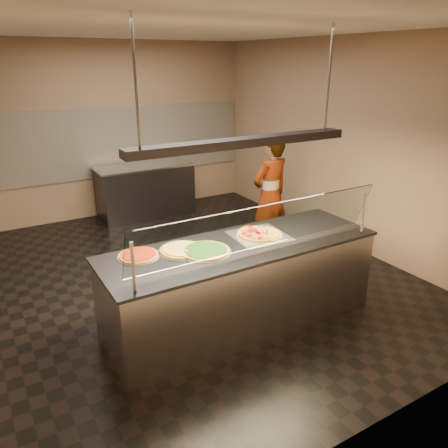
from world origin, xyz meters
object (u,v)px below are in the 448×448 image
pizza_cheese (182,249)px  worker (270,195)px  pizza_spatula (189,250)px  heat_lamp_housing (243,142)px  pizza_spinach (205,251)px  half_pizza_sausage (268,231)px  half_pizza_pepperoni (251,235)px  prep_table (145,190)px  serving_counter (241,285)px  sneeze_guard (262,227)px  perforated_tray (259,235)px  pizza_tomato (139,255)px

pizza_cheese → worker: 2.35m
pizza_spatula → heat_lamp_housing: (0.55, -0.08, 0.99)m
pizza_cheese → heat_lamp_housing: heat_lamp_housing is taller
pizza_cheese → worker: (1.99, 1.26, -0.08)m
pizza_spinach → half_pizza_sausage: bearing=5.7°
half_pizza_pepperoni → prep_table: (0.26, 3.76, -0.50)m
half_pizza_pepperoni → prep_table: size_ratio=0.28×
serving_counter → worker: 2.03m
heat_lamp_housing → pizza_spatula: bearing=172.0°
sneeze_guard → perforated_tray: 0.59m
half_pizza_pepperoni → pizza_spinach: half_pizza_pepperoni is taller
pizza_tomato → pizza_spatula: (0.45, -0.17, 0.01)m
heat_lamp_housing → half_pizza_sausage: bearing=13.0°
pizza_cheese → prep_table: pizza_cheese is taller
pizza_tomato → heat_lamp_housing: heat_lamp_housing is taller
half_pizza_sausage → half_pizza_pepperoni: bearing=-180.0°
perforated_tray → worker: bearing=49.9°
serving_counter → half_pizza_sausage: bearing=13.0°
pizza_cheese → perforated_tray: bearing=-4.6°
worker → pizza_cheese: bearing=22.8°
serving_counter → prep_table: bearing=83.7°
perforated_tray → pizza_spatula: bearing=-179.2°
worker → heat_lamp_housing: size_ratio=0.75×
pizza_spinach → pizza_spatula: size_ratio=2.19×
sneeze_guard → prep_table: (0.42, 4.19, -0.76)m
half_pizza_pepperoni → worker: worker is taller
sneeze_guard → half_pizza_sausage: bearing=48.2°
half_pizza_pepperoni → worker: size_ratio=0.27×
perforated_tray → pizza_spinach: bearing=-173.5°
serving_counter → pizza_spinach: pizza_spinach is taller
perforated_tray → half_pizza_sausage: bearing=0.4°
serving_counter → pizza_spinach: 0.63m
perforated_tray → pizza_spinach: 0.69m
prep_table → heat_lamp_housing: size_ratio=0.73×
pizza_tomato → heat_lamp_housing: (1.00, -0.25, 1.01)m
sneeze_guard → pizza_tomato: size_ratio=6.58×
sneeze_guard → pizza_cheese: 0.82m
serving_counter → sneeze_guard: sneeze_guard is taller
serving_counter → pizza_spinach: size_ratio=5.71×
prep_table → half_pizza_sausage: bearing=-90.5°
half_pizza_pepperoni → worker: bearing=47.2°
serving_counter → half_pizza_pepperoni: bearing=28.2°
pizza_spatula → prep_table: (0.97, 3.77, -0.49)m
prep_table → heat_lamp_housing: 4.14m
serving_counter → heat_lamp_housing: (0.00, -0.00, 1.48)m
serving_counter → half_pizza_pepperoni: 0.53m
prep_table → serving_counter: bearing=-96.3°
pizza_tomato → pizza_spatula: 0.48m
sneeze_guard → serving_counter: bearing=90.0°
serving_counter → pizza_tomato: pizza_tomato is taller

